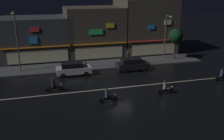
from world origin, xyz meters
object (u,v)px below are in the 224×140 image
pedestrian_on_sidewalk (128,58)px  motorcycle_opposite_lane (222,76)px  motorcycle_trailing_far (108,97)px  parked_car_near_kerb (132,64)px  streetlamp_mid (166,33)px  parked_car_trailing (73,69)px  motorcycle_lead (54,86)px  motorcycle_following (165,89)px  streetlamp_west (17,37)px  traffic_cone (82,70)px

pedestrian_on_sidewalk → motorcycle_opposite_lane: size_ratio=0.91×
motorcycle_trailing_far → parked_car_near_kerb: bearing=-126.5°
streetlamp_mid → parked_car_near_kerb: bearing=-149.7°
parked_car_trailing → parked_car_near_kerb: bearing=-0.8°
pedestrian_on_sidewalk → motorcycle_lead: (-10.80, -7.83, -0.30)m
streetlamp_mid → motorcycle_trailing_far: (-12.20, -12.70, -3.44)m
motorcycle_lead → motorcycle_following: size_ratio=1.00×
pedestrian_on_sidewalk → parked_car_trailing: bearing=71.7°
streetlamp_west → parked_car_trailing: streetlamp_west is taller
motorcycle_trailing_far → streetlamp_mid: bearing=-137.9°
streetlamp_mid → motorcycle_lead: (-16.97, -8.63, -3.44)m
streetlamp_west → pedestrian_on_sidewalk: 15.15m
pedestrian_on_sidewalk → motorcycle_opposite_lane: pedestrian_on_sidewalk is taller
streetlamp_mid → motorcycle_following: bearing=-115.9°
streetlamp_mid → motorcycle_trailing_far: 17.94m
parked_car_trailing → motorcycle_opposite_lane: bearing=-21.7°
motorcycle_following → motorcycle_opposite_lane: same height
streetlamp_mid → parked_car_trailing: streetlamp_mid is taller
motorcycle_lead → motorcycle_trailing_far: size_ratio=1.00×
streetlamp_mid → parked_car_near_kerb: 8.28m
streetlamp_mid → traffic_cone: bearing=-167.4°
streetlamp_west → motorcycle_trailing_far: streetlamp_west is taller
motorcycle_lead → motorcycle_trailing_far: 6.27m
parked_car_near_kerb → parked_car_trailing: (-7.79, 0.11, 0.00)m
motorcycle_lead → motorcycle_opposite_lane: 19.33m
streetlamp_mid → traffic_cone: streetlamp_mid is taller
motorcycle_following → motorcycle_trailing_far: size_ratio=1.00×
motorcycle_lead → motorcycle_following: bearing=-17.6°
streetlamp_mid → pedestrian_on_sidewalk: 6.97m
streetlamp_west → motorcycle_opposite_lane: size_ratio=4.05×
pedestrian_on_sidewalk → parked_car_trailing: size_ratio=0.40×
parked_car_trailing → traffic_cone: 1.58m
streetlamp_mid → motorcycle_following: streetlamp_mid is taller
streetlamp_mid → motorcycle_lead: 19.35m
streetlamp_mid → pedestrian_on_sidewalk: bearing=-172.6°
pedestrian_on_sidewalk → motorcycle_opposite_lane: (8.45, -9.58, -0.30)m
streetlamp_mid → motorcycle_following: size_ratio=3.48×
motorcycle_lead → parked_car_near_kerb: bearing=25.5°
parked_car_near_kerb → traffic_cone: 6.65m
streetlamp_mid → traffic_cone: (-13.15, -2.94, -3.80)m
motorcycle_lead → traffic_cone: 6.87m
parked_car_trailing → motorcycle_trailing_far: parked_car_trailing is taller
parked_car_trailing → motorcycle_opposite_lane: 17.93m
pedestrian_on_sidewalk → motorcycle_following: size_ratio=0.91×
traffic_cone → streetlamp_mid: bearing=12.6°
parked_car_trailing → motorcycle_trailing_far: 9.22m
pedestrian_on_sidewalk → parked_car_trailing: (-8.20, -2.94, -0.07)m
streetlamp_mid → pedestrian_on_sidewalk: (-6.17, -0.80, -3.14)m
motorcycle_lead → motorcycle_trailing_far: (4.78, -4.06, 0.00)m
motorcycle_opposite_lane → streetlamp_mid: bearing=-85.0°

